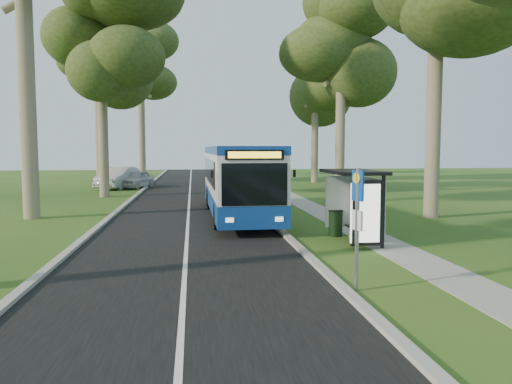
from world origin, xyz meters
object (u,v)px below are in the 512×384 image
Objects in this scene: bus_shelter at (361,193)px; car_white at (136,179)px; bus_stop_sign at (357,215)px; litter_bin at (335,223)px; car_silver at (119,178)px; bus at (237,180)px.

car_white is (-9.95, 24.95, -1.00)m from bus_shelter.
litter_bin is at bearing 58.87° from bus_stop_sign.
car_silver is at bearing 88.77° from bus_stop_sign.
car_white is at bearing 86.41° from bus_stop_sign.
bus reaches higher than bus_shelter.
bus is at bearing -50.03° from car_white.
bus_shelter is 0.69× the size of car_white.
bus_shelter is 2.07m from litter_bin.
litter_bin is (-0.36, 1.63, -1.23)m from bus_shelter.
bus is 4.28× the size of bus_shelter.
car_silver is at bearing 115.25° from litter_bin.
car_white is (-9.60, 23.32, 0.23)m from litter_bin.
bus_stop_sign reaches higher than car_silver.
bus_stop_sign is 0.65× the size of car_white.
bus_shelter is 0.55× the size of car_silver.
car_white is (-8.08, 30.13, -0.98)m from bus_stop_sign.
litter_bin is at bearing -62.32° from bus.
bus_shelter is at bearing -65.56° from bus.
litter_bin is 0.23× the size of car_white.
bus_stop_sign is 31.21m from car_white.
car_silver is (-11.17, 24.56, -0.86)m from bus_shelter.
litter_bin is 25.36m from car_silver.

